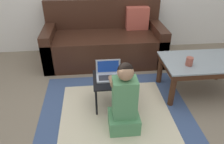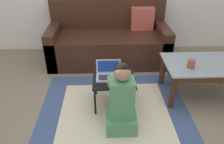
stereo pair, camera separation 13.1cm
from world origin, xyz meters
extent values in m
plane|color=#7F705B|center=(0.00, 0.00, 0.00)|extent=(16.00, 16.00, 0.00)
cube|color=#3D517A|center=(0.04, -0.06, 0.00)|extent=(1.75, 1.68, 0.01)
cube|color=beige|center=(0.04, -0.06, 0.01)|extent=(1.26, 1.21, 0.00)
cube|color=#381E14|center=(0.01, 1.30, 0.23)|extent=(1.86, 0.86, 0.46)
cube|color=#381E14|center=(0.01, 1.63, 0.70)|extent=(1.86, 0.19, 0.47)
cube|color=#381E14|center=(-0.85, 1.30, 0.30)|extent=(0.16, 0.86, 0.59)
cube|color=#381E14|center=(0.86, 1.30, 0.30)|extent=(0.16, 0.86, 0.59)
cube|color=#B24C3D|center=(0.56, 1.47, 0.64)|extent=(0.36, 0.14, 0.36)
cube|color=gray|center=(1.15, 0.30, 0.45)|extent=(0.96, 0.62, 0.02)
cube|color=#422314|center=(1.15, 0.30, 0.40)|extent=(0.92, 0.59, 0.07)
cylinder|color=#422314|center=(0.72, 0.05, 0.22)|extent=(0.07, 0.07, 0.44)
cylinder|color=#422314|center=(0.72, 0.56, 0.22)|extent=(0.07, 0.07, 0.44)
cylinder|color=#422314|center=(1.58, 0.56, 0.22)|extent=(0.07, 0.07, 0.44)
cube|color=black|center=(0.04, 0.15, 0.35)|extent=(0.49, 0.43, 0.02)
cylinder|color=black|center=(-0.18, -0.04, 0.17)|extent=(0.02, 0.02, 0.34)
cylinder|color=black|center=(0.26, -0.04, 0.17)|extent=(0.02, 0.02, 0.34)
cylinder|color=black|center=(-0.18, 0.34, 0.17)|extent=(0.02, 0.02, 0.34)
cylinder|color=black|center=(0.26, 0.34, 0.17)|extent=(0.02, 0.02, 0.34)
cube|color=#B7BCC6|center=(-0.02, 0.16, 0.37)|extent=(0.29, 0.19, 0.02)
cube|color=#28282D|center=(-0.02, 0.14, 0.38)|extent=(0.23, 0.11, 0.00)
cube|color=#B7BCC6|center=(-0.02, 0.25, 0.47)|extent=(0.29, 0.01, 0.18)
cube|color=#1E47B7|center=(-0.02, 0.24, 0.47)|extent=(0.25, 0.00, 0.15)
ellipsoid|color=black|center=(0.18, 0.10, 0.38)|extent=(0.07, 0.10, 0.04)
cube|color=#518E5B|center=(0.10, -0.27, 0.09)|extent=(0.31, 0.28, 0.18)
cube|color=#518E5B|center=(0.10, -0.27, 0.40)|extent=(0.24, 0.18, 0.43)
sphere|color=#9E7556|center=(0.10, -0.27, 0.70)|extent=(0.16, 0.16, 0.16)
sphere|color=black|center=(0.10, -0.26, 0.71)|extent=(0.15, 0.15, 0.15)
cylinder|color=#9E7556|center=(-0.01, -0.14, 0.52)|extent=(0.06, 0.28, 0.14)
cylinder|color=#9E7556|center=(0.21, -0.14, 0.52)|extent=(0.06, 0.28, 0.14)
cylinder|color=#994C3D|center=(0.94, 0.21, 0.51)|extent=(0.08, 0.08, 0.10)
camera|label=1|loc=(-0.20, -1.95, 1.73)|focal=35.00mm
camera|label=2|loc=(-0.07, -1.96, 1.73)|focal=35.00mm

